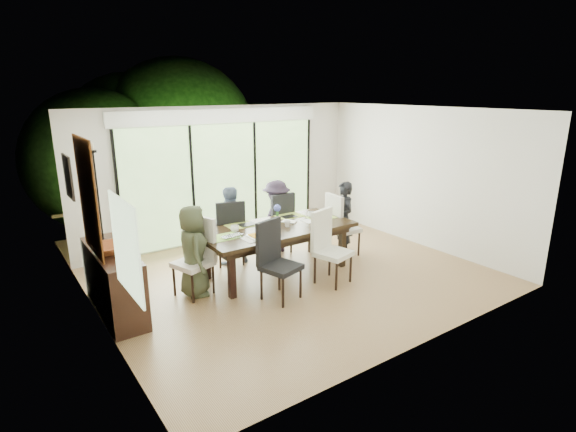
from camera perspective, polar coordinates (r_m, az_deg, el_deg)
floor at (r=7.50m, az=1.10°, el=-7.84°), size 6.00×5.00×0.01m
ceiling at (r=6.87m, az=1.23°, el=13.32°), size 6.00×5.00×0.01m
wall_back at (r=9.17m, az=-8.15°, el=5.29°), size 6.00×0.02×2.70m
wall_front at (r=5.33m, az=17.29°, el=-3.05°), size 6.00×0.02×2.70m
wall_left at (r=5.88m, az=-23.29°, el=-1.87°), size 0.02×5.00×2.70m
wall_right at (r=9.13m, az=16.68°, el=4.73°), size 0.02×5.00×2.70m
glass_doors at (r=9.16m, az=-8.00°, el=4.33°), size 4.20×0.02×2.30m
blinds_header at (r=8.98m, az=-8.30°, el=12.46°), size 4.40×0.06×0.28m
mullion_a at (r=8.44m, az=-20.76°, el=2.44°), size 0.05×0.04×2.30m
mullion_b at (r=8.86m, az=-12.00°, el=3.75°), size 0.05×0.04×2.30m
mullion_c at (r=9.48m, az=-4.20°, el=4.83°), size 0.05×0.04×2.30m
mullion_d at (r=10.26m, az=2.56°, el=5.70°), size 0.05×0.04×2.30m
side_window at (r=4.73m, az=-19.89°, el=-3.78°), size 0.02×0.90×1.00m
deck at (r=10.29m, az=-10.11°, el=-1.68°), size 6.00×1.80×0.10m
rail_top at (r=10.84m, az=-12.06°, el=2.41°), size 6.00×0.08×0.06m
foliage_left at (r=11.09m, az=-23.03°, el=6.49°), size 3.20×3.20×3.20m
foliage_mid at (r=12.25m, az=-13.66°, el=9.78°), size 4.00×4.00×4.00m
foliage_right at (r=12.38m, az=-4.29°, el=7.72°), size 2.80×2.80×2.80m
foliage_far at (r=12.61m, az=-19.07°, el=8.70°), size 3.60×3.60×3.60m
table_top at (r=7.44m, az=-1.47°, el=-1.60°), size 2.59×1.19×0.06m
table_apron at (r=7.47m, az=-1.46°, el=-2.31°), size 2.37×0.97×0.11m
table_leg_fl at (r=6.72m, az=-7.15°, el=-7.38°), size 0.10×0.10×0.74m
table_leg_fr at (r=7.88m, az=6.88°, el=-3.82°), size 0.10×0.10×0.74m
table_leg_bl at (r=7.44m, az=-10.28°, el=-5.17°), size 0.10×0.10×0.74m
table_leg_br at (r=8.50m, az=3.03°, el=-2.23°), size 0.10×0.10×0.74m
chair_left_end at (r=6.84m, az=-12.04°, el=-5.20°), size 0.63×0.63×1.19m
chair_right_end at (r=8.38m, az=7.13°, el=-1.02°), size 0.54×0.54×1.19m
chair_far_left at (r=7.98m, az=-7.54°, el=-1.90°), size 0.62×0.62×1.19m
chair_far_right at (r=8.46m, az=-1.53°, el=-0.73°), size 0.50×0.50×1.19m
chair_near_left at (r=6.56m, az=-0.90°, el=-5.76°), size 0.61×0.61×1.19m
chair_near_right at (r=7.13m, az=5.79°, el=-4.03°), size 0.61×0.61×1.19m
person_left_end at (r=6.81m, az=-11.93°, el=-4.37°), size 0.55×0.73×1.39m
person_right_end at (r=8.34m, az=7.05°, el=-0.37°), size 0.55×0.73×1.39m
person_far_left at (r=7.93m, az=-7.50°, el=-1.23°), size 0.65×0.41×1.39m
person_far_right at (r=8.42m, az=-1.46°, el=-0.09°), size 0.72×0.54×1.39m
placemat_left at (r=6.98m, az=-7.99°, el=-2.66°), size 0.47×0.34×0.01m
placemat_right at (r=7.97m, az=4.23°, el=-0.18°), size 0.47×0.34×0.01m
placemat_far_l at (r=7.54m, az=-6.01°, el=-1.18°), size 0.47×0.34×0.01m
placemat_far_r at (r=8.04m, az=0.22°, el=0.01°), size 0.47×0.34×0.01m
placemat_paper at (r=6.91m, az=-3.90°, el=-2.72°), size 0.47×0.34×0.01m
tablet_far_l at (r=7.54m, az=-5.16°, el=-1.07°), size 0.28×0.19×0.01m
tablet_far_r at (r=7.97m, az=0.14°, el=-0.06°), size 0.26×0.18×0.01m
papers at (r=7.78m, az=3.03°, el=-0.56°), size 0.32×0.24×0.00m
platter_base at (r=6.91m, az=-3.90°, el=-2.59°), size 0.28×0.28×0.03m
platter_snacks at (r=6.90m, az=-3.91°, el=-2.44°), size 0.22×0.22×0.02m
vase at (r=7.48m, az=-1.36°, el=-0.74°), size 0.09×0.09×0.13m
hyacinth_stems at (r=7.44m, az=-1.37°, el=0.22°), size 0.04×0.04×0.17m
hyacinth_blooms at (r=7.41m, az=-1.38°, el=1.02°), size 0.12×0.12×0.12m
laptop at (r=6.93m, az=-6.88°, el=-2.64°), size 0.39×0.28×0.03m
cup_a at (r=7.20m, az=-6.79°, el=-1.62°), size 0.19×0.19×0.10m
cup_b at (r=7.42m, az=-0.08°, el=-0.99°), size 0.15×0.15×0.10m
cup_c at (r=7.94m, az=2.94°, el=0.15°), size 0.14×0.14×0.10m
book at (r=7.60m, az=-0.11°, el=-0.89°), size 0.28×0.30×0.02m
sideboard at (r=6.67m, az=-21.24°, el=-7.78°), size 0.46×1.63×0.92m
bowl at (r=6.40m, az=-21.48°, el=-3.83°), size 0.48×0.48×0.12m
candlestick_base at (r=6.83m, az=-22.37°, el=-3.06°), size 0.10×0.10×0.04m
candlestick_shaft at (r=6.66m, az=-22.95°, el=2.17°), size 0.02×0.02×1.27m
candlestick_pan at (r=6.55m, az=-23.54°, el=7.53°), size 0.10×0.10×0.03m
candle at (r=6.55m, az=-23.60°, el=8.06°), size 0.04×0.04×0.10m
tapestry at (r=6.18m, az=-24.08°, el=2.23°), size 0.02×1.00×1.50m
art_frame at (r=7.43m, az=-26.14°, el=4.48°), size 0.03×0.55×0.65m
art_canvas at (r=7.44m, az=-25.99°, el=4.50°), size 0.01×0.45×0.55m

